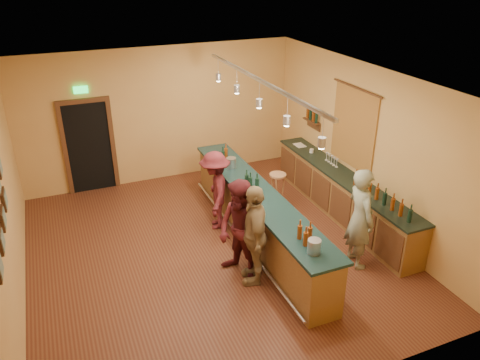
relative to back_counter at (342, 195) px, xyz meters
name	(u,v)px	position (x,y,z in m)	size (l,w,h in m)	color
floor	(212,250)	(-2.97, -0.18, -0.49)	(7.00, 7.00, 0.00)	#512417
ceiling	(207,82)	(-2.97, -0.18, 2.71)	(6.50, 7.00, 0.02)	silver
wall_back	(160,115)	(-2.97, 3.32, 1.11)	(6.50, 0.02, 3.20)	tan
wall_front	(314,296)	(-2.97, -3.68, 1.11)	(6.50, 0.02, 3.20)	tan
wall_left	(4,209)	(-6.22, -0.18, 1.11)	(0.02, 7.00, 3.20)	tan
wall_right	(365,146)	(0.28, -0.18, 1.11)	(0.02, 7.00, 3.20)	tan
doorway	(89,145)	(-4.67, 3.30, 0.64)	(1.15, 0.09, 2.48)	black
tapestry	(354,128)	(0.26, 0.22, 1.36)	(0.03, 1.40, 1.60)	maroon
bottle_shelf	(312,116)	(0.20, 1.72, 1.18)	(0.17, 0.55, 0.54)	#4C2D16
picture_grid	(0,211)	(-6.18, -0.93, 1.46)	(0.06, 2.20, 0.70)	#382111
back_counter	(342,195)	(0.00, 0.00, 0.00)	(0.60, 4.55, 1.27)	brown
tasting_bar	(257,213)	(-2.04, -0.18, 0.12)	(0.74, 5.10, 1.38)	brown
pendant_track	(259,89)	(-2.04, -0.18, 2.50)	(0.11, 4.60, 0.50)	silver
bartender	(360,218)	(-0.72, -1.54, 0.44)	(0.67, 0.44, 1.85)	gray
customer_a	(241,231)	(-2.76, -1.10, 0.41)	(0.87, 0.68, 1.80)	#59191E
customer_b	(255,235)	(-2.59, -1.27, 0.40)	(1.04, 0.43, 1.78)	#997A51
customer_c	(215,191)	(-2.59, 0.62, 0.32)	(1.05, 0.60, 1.62)	#59191E
bar_stool	(278,180)	(-1.04, 0.94, 0.12)	(0.37, 0.37, 0.75)	#A76B4B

